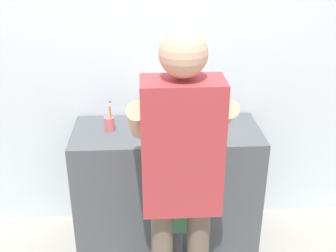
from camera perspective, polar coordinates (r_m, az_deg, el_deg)
name	(u,v)px	position (r m, az deg, el deg)	size (l,w,h in m)	color
back_wall	(164,52)	(2.95, -0.53, 10.18)	(4.40, 0.08, 2.70)	silver
vanity_cabinet	(167,186)	(3.02, -0.16, -8.26)	(1.28, 0.54, 0.89)	#4C5156
sink_basin	(167,124)	(2.76, -0.15, 0.32)	(0.35, 0.35, 0.11)	silver
faucet	(165,108)	(2.95, -0.38, 2.43)	(0.18, 0.14, 0.18)	#B7BABF
toothbrush_cup	(109,123)	(2.81, -8.04, 0.42)	(0.07, 0.07, 0.21)	#D86666
child_toddler	(170,212)	(2.65, 0.32, -11.75)	(0.26, 0.26, 0.86)	#47474C
adult_parent	(181,164)	(2.11, 1.84, -5.26)	(0.53, 0.56, 1.72)	#6B5B4C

